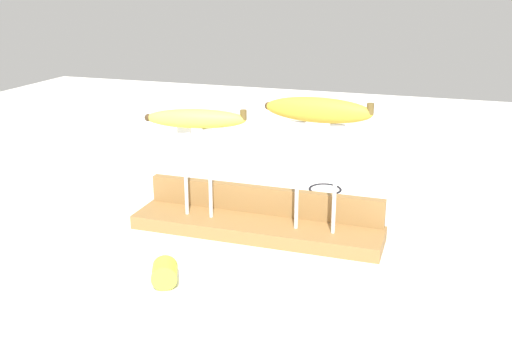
# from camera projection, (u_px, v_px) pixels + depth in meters

# --- Properties ---
(ground_plane) EXTENTS (3.00, 3.00, 0.00)m
(ground_plane) POSITION_uv_depth(u_px,v_px,m) (256.00, 234.00, 1.11)
(ground_plane) COLOR silver
(wooden_board) EXTENTS (0.47, 0.11, 0.03)m
(wooden_board) POSITION_uv_depth(u_px,v_px,m) (256.00, 228.00, 1.11)
(wooden_board) COLOR olive
(wooden_board) RESTS_ON ground
(board_backstop) EXTENTS (0.46, 0.02, 0.05)m
(board_backstop) POSITION_uv_depth(u_px,v_px,m) (263.00, 200.00, 1.14)
(board_backstop) COLOR olive
(board_backstop) RESTS_ON wooden_board
(fork_stand_left) EXTENTS (0.08, 0.01, 0.17)m
(fork_stand_left) POSITION_uv_depth(u_px,v_px,m) (198.00, 164.00, 1.10)
(fork_stand_left) COLOR silver
(fork_stand_left) RESTS_ON wooden_board
(fork_stand_right) EXTENTS (0.09, 0.01, 0.20)m
(fork_stand_right) POSITION_uv_depth(u_px,v_px,m) (316.00, 168.00, 1.03)
(fork_stand_right) COLOR silver
(fork_stand_right) RESTS_ON wooden_board
(banana_raised_left) EXTENTS (0.19, 0.08, 0.04)m
(banana_raised_left) POSITION_uv_depth(u_px,v_px,m) (196.00, 119.00, 1.07)
(banana_raised_left) COLOR #DBD147
(banana_raised_left) RESTS_ON fork_stand_left
(banana_raised_right) EXTENTS (0.19, 0.04, 0.04)m
(banana_raised_right) POSITION_uv_depth(u_px,v_px,m) (318.00, 110.00, 1.00)
(banana_raised_right) COLOR gold
(banana_raised_right) RESTS_ON fork_stand_right
(banana_chunk_near) EXTENTS (0.05, 0.06, 0.04)m
(banana_chunk_near) POSITION_uv_depth(u_px,v_px,m) (165.00, 273.00, 0.92)
(banana_chunk_near) COLOR #B2C138
(banana_chunk_near) RESTS_ON ground
(wire_coil) EXTENTS (0.08, 0.08, 0.01)m
(wire_coil) POSITION_uv_depth(u_px,v_px,m) (325.00, 188.00, 1.35)
(wire_coil) COLOR black
(wire_coil) RESTS_ON ground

